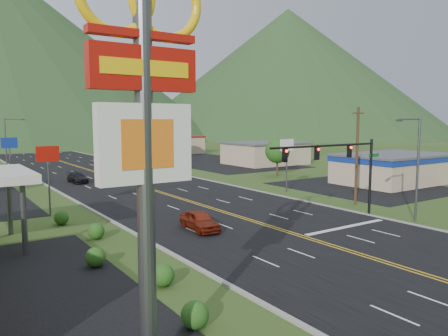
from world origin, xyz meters
TOP-DOWN VIEW (x-y plane):
  - pylon_sign at (-17.00, 2.00)m, footprint 4.32×0.60m
  - traffic_signal at (6.48, 14.00)m, footprint 13.10×0.43m
  - streetlight_east at (11.18, 10.00)m, footprint 3.28×0.25m
  - streetlight_west at (-11.68, 70.00)m, footprint 3.28×0.25m
  - building_east_near at (30.00, 25.00)m, footprint 15.40×10.40m
  - building_east_mid at (32.00, 55.00)m, footprint 14.40×11.40m
  - building_east_far at (28.00, 90.00)m, footprint 16.40×12.40m
  - pole_sign_west_a at (-14.00, 30.00)m, footprint 2.00×0.18m
  - pole_sign_west_b at (-14.00, 52.00)m, footprint 2.00×0.18m
  - pole_sign_east_a at (13.00, 28.00)m, footprint 2.00×0.18m
  - pole_sign_east_b at (13.00, 60.00)m, footprint 2.00×0.18m
  - tree_east_a at (22.00, 40.00)m, footprint 3.84×3.84m
  - tree_east_b at (26.00, 78.00)m, footprint 3.84×3.84m
  - utility_pole_a at (13.50, 18.00)m, footprint 1.60×0.28m
  - utility_pole_b at (13.50, 55.00)m, footprint 1.60×0.28m
  - utility_pole_c at (13.50, 95.00)m, footprint 1.60×0.28m
  - utility_pole_d at (13.50, 135.00)m, footprint 1.60×0.28m
  - mountain_ne at (147.84, 176.19)m, footprint 180.00×180.00m
  - car_red_near at (-5.40, 17.91)m, footprint 2.20×4.69m
  - car_dark_mid at (-5.96, 49.81)m, footprint 2.06×4.68m
  - car_red_far at (2.95, 49.76)m, footprint 2.44×5.20m

SIDE VIEW (x-z plane):
  - car_dark_mid at x=-5.96m, z-range 0.00..1.34m
  - car_red_near at x=-5.40m, z-range 0.00..1.55m
  - car_red_far at x=2.95m, z-range 0.00..1.65m
  - building_east_mid at x=32.00m, z-range 0.01..4.31m
  - building_east_far at x=28.00m, z-range 0.01..4.51m
  - building_east_near at x=30.00m, z-range 0.22..4.32m
  - tree_east_a at x=22.00m, z-range 0.98..6.80m
  - tree_east_b at x=26.00m, z-range 0.98..6.80m
  - pole_sign_west_a at x=-14.00m, z-range 1.85..8.25m
  - pole_sign_west_b at x=-14.00m, z-range 1.85..8.25m
  - pole_sign_east_a at x=13.00m, z-range 1.85..8.25m
  - pole_sign_east_b at x=13.00m, z-range 1.85..8.25m
  - utility_pole_a at x=13.50m, z-range 0.13..10.13m
  - utility_pole_b at x=13.50m, z-range 0.13..10.13m
  - utility_pole_c at x=13.50m, z-range 0.13..10.13m
  - utility_pole_d at x=13.50m, z-range 0.13..10.13m
  - streetlight_east at x=11.18m, z-range 0.68..9.68m
  - streetlight_west at x=-11.68m, z-range 0.68..9.68m
  - traffic_signal at x=6.48m, z-range 1.83..8.83m
  - pylon_sign at x=-17.00m, z-range 2.30..16.30m
  - mountain_ne at x=147.84m, z-range 0.00..70.00m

